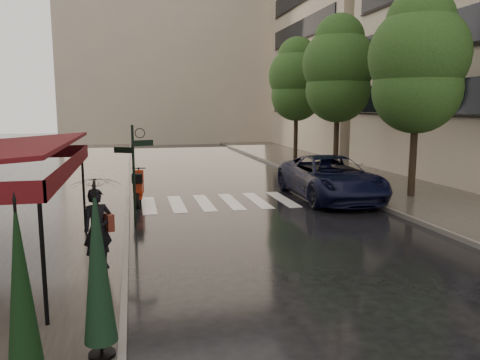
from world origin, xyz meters
name	(u,v)px	position (x,y,z in m)	size (l,w,h in m)	color
ground	(185,252)	(0.00, 0.00, 0.00)	(120.00, 120.00, 0.00)	black
sidewalk_near	(64,183)	(-4.50, 12.00, 0.06)	(6.00, 60.00, 0.12)	#38332D
sidewalk_far	(348,173)	(10.25, 12.00, 0.06)	(5.50, 60.00, 0.12)	#38332D
curb_near	(129,180)	(-1.45, 12.00, 0.07)	(0.12, 60.00, 0.16)	#595651
curb_far	(300,174)	(7.45, 12.00, 0.07)	(0.12, 60.00, 0.16)	#595651
crosswalk	(244,201)	(2.98, 6.00, 0.01)	(7.85, 3.20, 0.01)	silver
signpost	(134,167)	(-1.19, 3.00, 1.83)	(1.17, 0.29, 3.10)	black
haussmann_far	(346,40)	(16.50, 26.00, 9.25)	(8.00, 16.00, 18.50)	#BBAA8F
backdrop_building	(172,44)	(3.00, 38.00, 10.00)	(22.00, 6.00, 20.00)	#BBAA8F
tree_near	(418,63)	(9.60, 5.00, 5.32)	(3.80, 3.80, 7.99)	black
tree_mid	(338,70)	(9.50, 12.00, 5.59)	(3.80, 3.80, 8.34)	black
tree_far	(297,80)	(9.70, 19.00, 5.46)	(3.80, 3.80, 8.16)	black
pedestrian_with_umbrella	(96,193)	(-2.00, -1.12, 1.79)	(1.38, 1.39, 2.51)	black
scooter	(138,189)	(-1.06, 6.23, 0.61)	(0.54, 1.99, 1.31)	black
parked_car	(330,178)	(6.42, 5.71, 0.85)	(2.83, 6.15, 1.71)	black
parasol_front	(21,283)	(-2.64, -5.31, 1.42)	(0.43, 0.43, 2.41)	black
parasol_back	(98,265)	(-1.72, -4.96, 1.46)	(0.47, 0.47, 2.50)	black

